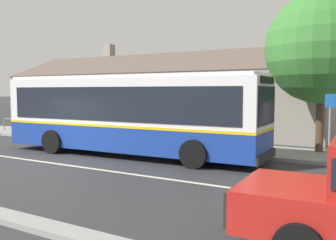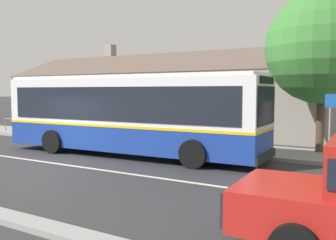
{
  "view_description": "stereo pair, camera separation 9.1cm",
  "coord_description": "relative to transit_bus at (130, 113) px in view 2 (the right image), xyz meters",
  "views": [
    {
      "loc": [
        10.92,
        -9.53,
        2.65
      ],
      "look_at": [
        3.07,
        3.77,
        1.45
      ],
      "focal_mm": 40.0,
      "sensor_mm": 36.0,
      "label": 1
    },
    {
      "loc": [
        11.0,
        -9.48,
        2.65
      ],
      "look_at": [
        3.07,
        3.77,
        1.45
      ],
      "focal_mm": 40.0,
      "sensor_mm": 36.0,
      "label": 2
    }
  ],
  "objects": [
    {
      "name": "ground_plane",
      "position": [
        -1.74,
        -2.9,
        -1.76
      ],
      "size": [
        300.0,
        300.0,
        0.0
      ],
      "primitive_type": "plane",
      "color": "#2D2D30"
    },
    {
      "name": "sidewalk_far",
      "position": [
        -1.74,
        3.1,
        -1.68
      ],
      "size": [
        60.0,
        3.0,
        0.15
      ],
      "primitive_type": "cube",
      "color": "gray",
      "rests_on": "ground"
    },
    {
      "name": "lane_divider_stripe",
      "position": [
        -1.74,
        -2.9,
        -1.75
      ],
      "size": [
        60.0,
        0.16,
        0.01
      ],
      "primitive_type": "cube",
      "color": "beige",
      "rests_on": "ground"
    },
    {
      "name": "community_building",
      "position": [
        -4.38,
        10.59,
        0.21
      ],
      "size": [
        22.79,
        9.02,
        6.39
      ],
      "color": "gray",
      "rests_on": "ground"
    },
    {
      "name": "transit_bus",
      "position": [
        0.0,
        0.0,
        0.0
      ],
      "size": [
        11.41,
        3.07,
        3.28
      ],
      "color": "navy",
      "rests_on": "ground"
    },
    {
      "name": "bench_by_building",
      "position": [
        -8.83,
        2.68,
        -1.19
      ],
      "size": [
        1.73,
        0.51,
        0.94
      ],
      "color": "brown",
      "rests_on": "sidewalk_far"
    },
    {
      "name": "bench_down_street",
      "position": [
        -5.1,
        2.52,
        -1.2
      ],
      "size": [
        1.54,
        0.51,
        0.94
      ],
      "color": "brown",
      "rests_on": "sidewalk_far"
    },
    {
      "name": "street_tree_primary",
      "position": [
        6.91,
        3.97,
        2.51
      ],
      "size": [
        4.54,
        4.54,
        6.67
      ],
      "color": "#4C3828",
      "rests_on": "ground"
    },
    {
      "name": "bus_stop_sign",
      "position": [
        7.38,
        2.09,
        -0.12
      ],
      "size": [
        0.36,
        0.07,
        2.4
      ],
      "color": "gray",
      "rests_on": "sidewalk_far"
    },
    {
      "name": "bike_rack",
      "position": [
        -11.34,
        2.7,
        -1.07
      ],
      "size": [
        1.16,
        0.06,
        0.78
      ],
      "color": "slate",
      "rests_on": "sidewalk_far"
    }
  ]
}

